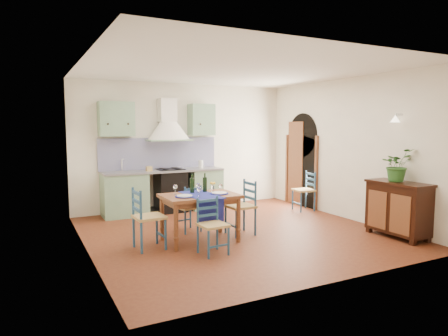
{
  "coord_description": "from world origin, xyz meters",
  "views": [
    {
      "loc": [
        -3.29,
        -6.0,
        1.86
      ],
      "look_at": [
        -0.1,
        0.3,
        1.11
      ],
      "focal_mm": 32.0,
      "sensor_mm": 36.0,
      "label": 1
    }
  ],
  "objects": [
    {
      "name": "floor",
      "position": [
        0.0,
        0.0,
        0.0
      ],
      "size": [
        5.0,
        5.0,
        0.0
      ],
      "primitive_type": "plane",
      "color": "#481B0F",
      "rests_on": "ground"
    },
    {
      "name": "back_wall",
      "position": [
        -0.47,
        2.29,
        1.05
      ],
      "size": [
        5.0,
        0.96,
        2.8
      ],
      "color": "beige",
      "rests_on": "ground"
    },
    {
      "name": "right_wall",
      "position": [
        2.5,
        0.28,
        1.34
      ],
      "size": [
        0.26,
        5.0,
        2.8
      ],
      "color": "beige",
      "rests_on": "ground"
    },
    {
      "name": "left_wall",
      "position": [
        -2.5,
        0.0,
        1.4
      ],
      "size": [
        0.04,
        5.0,
        2.8
      ],
      "primitive_type": "cube",
      "color": "beige",
      "rests_on": "ground"
    },
    {
      "name": "ceiling",
      "position": [
        0.0,
        0.0,
        2.8
      ],
      "size": [
        5.0,
        5.0,
        0.01
      ],
      "primitive_type": "cube",
      "color": "silver",
      "rests_on": "back_wall"
    },
    {
      "name": "dining_table",
      "position": [
        -0.78,
        -0.19,
        0.67
      ],
      "size": [
        1.2,
        0.9,
        1.08
      ],
      "color": "brown",
      "rests_on": "ground"
    },
    {
      "name": "chair_near",
      "position": [
        -0.88,
        -0.86,
        0.42
      ],
      "size": [
        0.41,
        0.41,
        0.82
      ],
      "color": "navy",
      "rests_on": "ground"
    },
    {
      "name": "chair_far",
      "position": [
        -0.73,
        0.44,
        0.43
      ],
      "size": [
        0.46,
        0.46,
        0.83
      ],
      "color": "navy",
      "rests_on": "ground"
    },
    {
      "name": "chair_left",
      "position": [
        -1.66,
        -0.22,
        0.48
      ],
      "size": [
        0.46,
        0.46,
        0.93
      ],
      "color": "navy",
      "rests_on": "ground"
    },
    {
      "name": "chair_right",
      "position": [
        0.03,
        -0.13,
        0.48
      ],
      "size": [
        0.44,
        0.44,
        0.93
      ],
      "color": "navy",
      "rests_on": "ground"
    },
    {
      "name": "chair_spare",
      "position": [
        2.23,
        0.95,
        0.44
      ],
      "size": [
        0.44,
        0.44,
        0.86
      ],
      "color": "navy",
      "rests_on": "ground"
    },
    {
      "name": "sideboard",
      "position": [
        2.26,
        -1.47,
        0.51
      ],
      "size": [
        0.5,
        1.05,
        0.94
      ],
      "color": "black",
      "rests_on": "ground"
    },
    {
      "name": "potted_plant",
      "position": [
        2.28,
        -1.4,
        1.21
      ],
      "size": [
        0.52,
        0.46,
        0.55
      ],
      "primitive_type": "imported",
      "rotation": [
        0.0,
        0.0,
        0.06
      ],
      "color": "#275721",
      "rests_on": "sideboard"
    }
  ]
}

